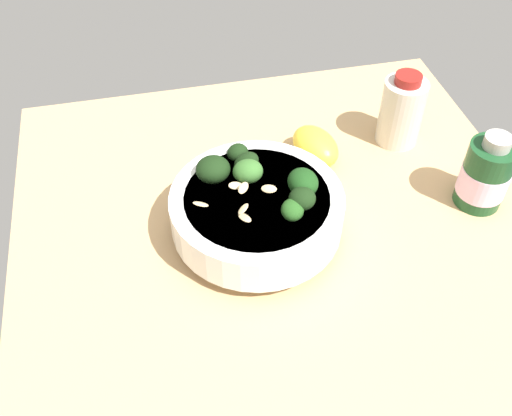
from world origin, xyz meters
TOP-DOWN VIEW (x-y plane):
  - ground_plane at (0.00, 0.00)cm, footprint 67.08×67.08cm
  - bowl_of_broccoli at (-0.59, -3.25)cm, footprint 20.88×20.88cm
  - lemon_wedge at (-12.12, 7.85)cm, footprint 9.42×7.47cm
  - bottle_tall at (-13.62, 20.80)cm, footprint 6.09×6.09cm
  - bottle_short at (0.79, 26.26)cm, footprint 6.19×6.19cm

SIDE VIEW (x-z plane):
  - ground_plane at x=0.00cm, z-range -3.10..0.00cm
  - lemon_wedge at x=-12.12cm, z-range 0.00..4.42cm
  - bowl_of_broccoli at x=-0.59cm, z-range -0.66..9.09cm
  - bottle_short at x=0.79cm, z-range -0.84..9.87cm
  - bottle_tall at x=-13.62cm, z-range -0.38..10.63cm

